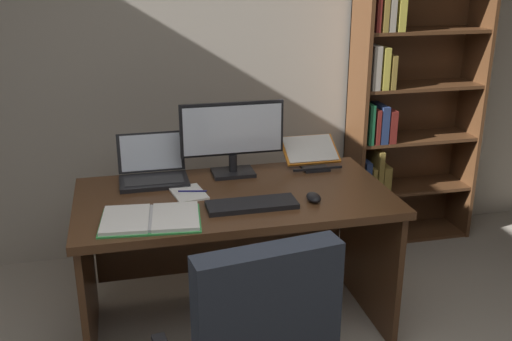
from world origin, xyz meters
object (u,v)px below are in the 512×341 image
notepad (188,193)px  pen (192,191)px  laptop (153,171)px  desk (232,226)px  computer_mouse (314,197)px  keyboard (252,205)px  bookshelf (403,95)px  open_binder (151,219)px  reading_stand_with_book (311,153)px  monitor (232,138)px

notepad → pen: size_ratio=1.50×
laptop → notepad: laptop is taller
desk → computer_mouse: 0.49m
desk → laptop: (-0.37, 0.20, 0.26)m
desk → pen: (-0.20, -0.03, 0.22)m
laptop → keyboard: size_ratio=0.83×
desk → pen: size_ratio=10.93×
bookshelf → open_binder: size_ratio=4.60×
laptop → open_binder: size_ratio=0.75×
desk → reading_stand_with_book: size_ratio=5.00×
bookshelf → monitor: bearing=-156.2°
monitor → desk: bearing=-103.4°
monitor → computer_mouse: (0.30, -0.45, -0.18)m
computer_mouse → monitor: bearing=123.5°
laptop → reading_stand_with_book: laptop is taller
computer_mouse → reading_stand_with_book: bearing=73.3°
desk → pen: bearing=-172.4°
laptop → computer_mouse: 0.85m
monitor → pen: bearing=-137.3°
open_binder → notepad: bearing=59.8°
laptop → reading_stand_with_book: bearing=3.3°
keyboard → notepad: keyboard is taller
reading_stand_with_book → open_binder: 1.08m
monitor → keyboard: 0.49m
laptop → computer_mouse: bearing=-32.4°
bookshelf → notepad: bookshelf is taller
laptop → notepad: bearing=-56.4°
notepad → computer_mouse: bearing=-21.8°
keyboard → open_binder: 0.47m
laptop → monitor: bearing=-0.5°
open_binder → notepad: open_binder is taller
laptop → open_binder: 0.51m
keyboard → reading_stand_with_book: size_ratio=1.37×
desk → laptop: laptop is taller
monitor → notepad: bearing=-139.5°
desk → monitor: 0.46m
laptop → pen: bearing=-53.1°
laptop → reading_stand_with_book: 0.87m
open_binder → bookshelf: bearing=37.4°
laptop → notepad: size_ratio=1.65×
desk → reading_stand_with_book: 0.63m
laptop → keyboard: (0.42, -0.46, -0.04)m
bookshelf → computer_mouse: (-0.94, -1.00, -0.23)m
reading_stand_with_book → pen: (-0.70, -0.28, -0.06)m
notepad → desk: bearing=6.9°
monitor → reading_stand_with_book: (0.45, 0.05, -0.13)m
reading_stand_with_book → notepad: 0.77m
keyboard → desk: bearing=100.7°
monitor → open_binder: monitor is taller
desk → computer_mouse: bearing=-36.0°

